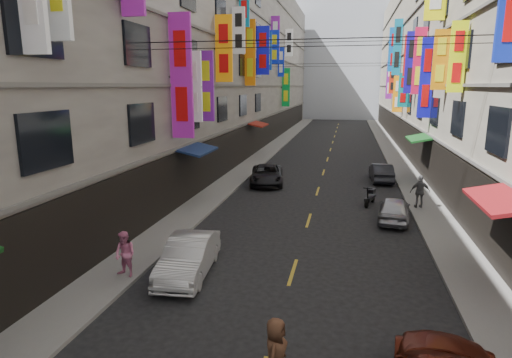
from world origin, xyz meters
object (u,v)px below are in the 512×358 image
at_px(car_left_mid, 189,257).
at_px(pedestrian_rfar, 420,192).
at_px(car_right_mid, 394,209).
at_px(pedestrian_crossing, 276,354).
at_px(car_left_far, 267,175).
at_px(car_right_far, 381,172).
at_px(scooter_far_right, 370,197).
at_px(pedestrian_lfar, 125,254).

bearing_deg(car_left_mid, pedestrian_rfar, 42.88).
xyz_separation_m(car_right_mid, pedestrian_crossing, (-3.62, -12.63, 0.20)).
bearing_deg(car_left_far, pedestrian_rfar, -34.54).
height_order(car_left_far, car_right_far, car_left_far).
xyz_separation_m(car_right_far, pedestrian_crossing, (-3.62, -21.58, 0.18)).
distance_m(car_left_mid, car_left_far, 14.26).
xyz_separation_m(scooter_far_right, car_right_mid, (0.98, -2.73, 0.16)).
bearing_deg(scooter_far_right, car_right_far, -81.98).
bearing_deg(pedestrian_rfar, car_left_mid, 40.05).
distance_m(scooter_far_right, car_right_far, 6.31).
height_order(car_left_mid, car_right_mid, car_left_mid).
height_order(car_left_mid, pedestrian_rfar, pedestrian_rfar).
bearing_deg(pedestrian_lfar, car_left_far, 97.77).
relative_size(car_left_mid, pedestrian_rfar, 2.33).
bearing_deg(car_left_far, car_left_mid, -99.20).
bearing_deg(car_left_mid, pedestrian_lfar, -163.19).
distance_m(car_left_mid, pedestrian_crossing, 6.24).
relative_size(pedestrian_lfar, pedestrian_crossing, 0.97).
height_order(car_right_far, pedestrian_crossing, pedestrian_crossing).
relative_size(scooter_far_right, pedestrian_rfar, 1.02).
bearing_deg(car_left_mid, pedestrian_crossing, -57.25).
bearing_deg(pedestrian_rfar, pedestrian_lfar, 36.63).
bearing_deg(car_left_mid, car_left_far, 84.62).
bearing_deg(car_right_far, pedestrian_rfar, 99.61).
distance_m(pedestrian_lfar, pedestrian_crossing, 7.10).
bearing_deg(pedestrian_lfar, car_right_mid, 57.26).
bearing_deg(car_left_mid, car_right_mid, 40.61).
bearing_deg(pedestrian_crossing, car_left_far, 17.12).
relative_size(scooter_far_right, car_right_mid, 0.50).
relative_size(car_right_mid, car_right_far, 0.93).
xyz_separation_m(car_right_far, pedestrian_lfar, (-9.40, -17.45, 0.27)).
bearing_deg(car_right_far, pedestrian_lfar, 58.69).
distance_m(car_right_mid, pedestrian_crossing, 13.14).
height_order(scooter_far_right, pedestrian_rfar, pedestrian_rfar).
bearing_deg(pedestrian_rfar, car_right_far, -85.52).
xyz_separation_m(car_left_mid, car_right_mid, (7.47, 7.71, -0.06)).
bearing_deg(car_left_mid, scooter_far_right, 52.86).
distance_m(car_right_far, pedestrian_lfar, 19.82).
bearing_deg(scooter_far_right, pedestrian_rfar, -172.90).
bearing_deg(car_right_far, scooter_far_right, 78.02).
relative_size(car_left_mid, pedestrian_lfar, 2.59).
distance_m(car_left_mid, pedestrian_rfar, 13.44).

